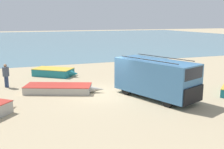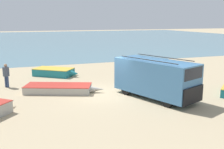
{
  "view_description": "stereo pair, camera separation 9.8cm",
  "coord_description": "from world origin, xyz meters",
  "px_view_note": "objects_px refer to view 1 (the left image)",
  "views": [
    {
      "loc": [
        -5.17,
        -15.64,
        4.76
      ],
      "look_at": [
        0.92,
        1.1,
        1.0
      ],
      "focal_mm": 42.0,
      "sensor_mm": 36.0,
      "label": 1
    },
    {
      "loc": [
        -5.08,
        -15.67,
        4.76
      ],
      "look_at": [
        0.92,
        1.1,
        1.0
      ],
      "focal_mm": 42.0,
      "sensor_mm": 36.0,
      "label": 2
    }
  ],
  "objects_px": {
    "fishing_rowboat_4": "(159,67)",
    "fisherman_1": "(124,66)",
    "fishing_rowboat_1": "(60,89)",
    "fisherman_0": "(6,73)",
    "fishing_rowboat_0": "(55,72)",
    "parked_van": "(156,77)"
  },
  "relations": [
    {
      "from": "fishing_rowboat_1",
      "to": "fishing_rowboat_4",
      "type": "bearing_deg",
      "value": 46.13
    },
    {
      "from": "fishing_rowboat_1",
      "to": "fisherman_1",
      "type": "distance_m",
      "value": 6.52
    },
    {
      "from": "fisherman_1",
      "to": "fisherman_0",
      "type": "bearing_deg",
      "value": 166.34
    },
    {
      "from": "fishing_rowboat_4",
      "to": "fisherman_0",
      "type": "relative_size",
      "value": 2.26
    },
    {
      "from": "fisherman_0",
      "to": "fisherman_1",
      "type": "relative_size",
      "value": 1.05
    },
    {
      "from": "fishing_rowboat_4",
      "to": "fisherman_1",
      "type": "bearing_deg",
      "value": 124.27
    },
    {
      "from": "parked_van",
      "to": "fishing_rowboat_0",
      "type": "bearing_deg",
      "value": -171.79
    },
    {
      "from": "fishing_rowboat_0",
      "to": "fisherman_1",
      "type": "height_order",
      "value": "fisherman_1"
    },
    {
      "from": "fishing_rowboat_1",
      "to": "fisherman_0",
      "type": "relative_size",
      "value": 3.08
    },
    {
      "from": "fisherman_0",
      "to": "fisherman_1",
      "type": "distance_m",
      "value": 9.19
    },
    {
      "from": "fishing_rowboat_0",
      "to": "fishing_rowboat_1",
      "type": "relative_size",
      "value": 0.73
    },
    {
      "from": "fisherman_1",
      "to": "fishing_rowboat_4",
      "type": "bearing_deg",
      "value": 6.21
    },
    {
      "from": "parked_van",
      "to": "fishing_rowboat_1",
      "type": "bearing_deg",
      "value": -142.71
    },
    {
      "from": "fishing_rowboat_4",
      "to": "fisherman_1",
      "type": "xyz_separation_m",
      "value": [
        -4.36,
        -1.73,
        0.67
      ]
    },
    {
      "from": "fisherman_1",
      "to": "fishing_rowboat_0",
      "type": "bearing_deg",
      "value": 139.51
    },
    {
      "from": "fishing_rowboat_1",
      "to": "parked_van",
      "type": "bearing_deg",
      "value": -9.5
    },
    {
      "from": "fisherman_0",
      "to": "fishing_rowboat_4",
      "type": "bearing_deg",
      "value": -39.37
    },
    {
      "from": "fishing_rowboat_1",
      "to": "fisherman_0",
      "type": "distance_m",
      "value": 4.34
    },
    {
      "from": "parked_van",
      "to": "fisherman_0",
      "type": "height_order",
      "value": "parked_van"
    },
    {
      "from": "parked_van",
      "to": "fisherman_0",
      "type": "relative_size",
      "value": 3.34
    },
    {
      "from": "fishing_rowboat_0",
      "to": "fishing_rowboat_1",
      "type": "xyz_separation_m",
      "value": [
        -0.38,
        -5.43,
        -0.07
      ]
    },
    {
      "from": "fisherman_0",
      "to": "fisherman_1",
      "type": "height_order",
      "value": "fisherman_0"
    }
  ]
}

